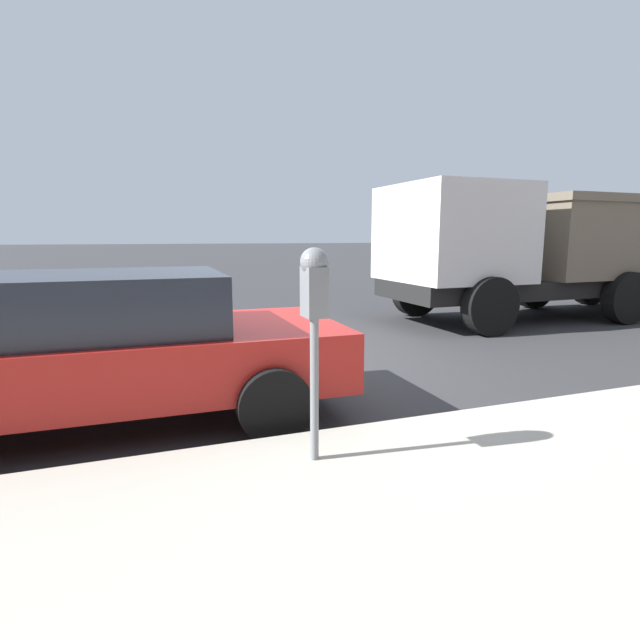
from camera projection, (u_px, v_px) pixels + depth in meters
ground_plane at (283, 376)px, 6.25m from camera, size 220.00×220.00×0.00m
parking_meter at (314, 300)px, 3.37m from camera, size 0.21×0.19×1.49m
car_red at (98, 345)px, 4.55m from camera, size 2.11×4.40×1.40m
dump_truck at (554, 247)px, 10.57m from camera, size 2.83×7.45×2.68m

